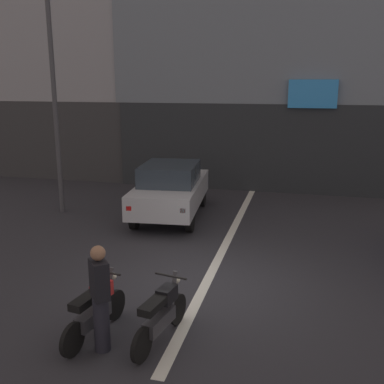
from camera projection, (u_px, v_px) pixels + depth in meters
ground_plane at (205, 285)px, 8.84m from camera, size 120.00×120.00×0.00m
lane_centre_line at (245, 206)px, 14.49m from camera, size 0.20×18.00×0.01m
car_silver_crossing_near at (171, 188)px, 13.17m from camera, size 2.15×4.25×1.64m
car_black_down_street at (302, 150)px, 20.85m from camera, size 2.18×4.26×1.64m
street_lamp at (53, 72)px, 12.91m from camera, size 0.36×0.36×7.01m
motorcycle_red_row_leftmost at (95, 309)px, 6.99m from camera, size 0.55×1.66×0.98m
motorcycle_black_row_left_mid at (161, 314)px, 6.85m from camera, size 0.55×1.65×0.98m
person_by_motorcycles at (100, 298)px, 6.51m from camera, size 0.40×0.42×1.67m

